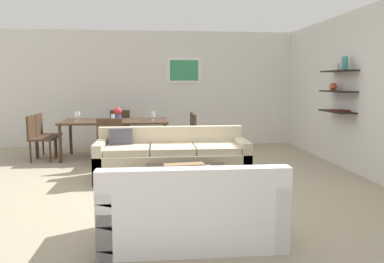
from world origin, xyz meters
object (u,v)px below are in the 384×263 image
at_px(loveseat_white, 191,210).
at_px(wine_glass_right_far, 153,114).
at_px(decorative_bowl, 183,167).
at_px(wine_glass_foot, 113,117).
at_px(apple_on_coffee_table, 168,170).
at_px(dining_table, 115,123).
at_px(wine_glass_left_near, 75,115).
at_px(sofa_beige, 172,159).
at_px(dining_chair_left_far, 45,132).
at_px(wine_glass_left_far, 78,114).
at_px(dining_chair_head, 120,127).
at_px(dining_chair_right_near, 189,133).
at_px(wine_glass_right_near, 153,115).
at_px(dining_chair_foot, 111,139).
at_px(centerpiece_vase, 118,113).
at_px(coffee_table, 188,186).
at_px(dining_chair_right_far, 187,130).
at_px(candle_jar, 208,168).
at_px(dining_chair_left_near, 38,135).
at_px(wine_glass_head, 117,113).

distance_m(loveseat_white, wine_glass_right_far, 4.40).
bearing_deg(decorative_bowl, wine_glass_foot, 114.97).
height_order(apple_on_coffee_table, wine_glass_foot, wine_glass_foot).
xyz_separation_m(dining_table, wine_glass_left_near, (-0.75, -0.13, 0.19)).
height_order(sofa_beige, apple_on_coffee_table, sofa_beige).
height_order(dining_chair_left_far, wine_glass_left_far, wine_glass_left_far).
bearing_deg(dining_chair_head, dining_chair_right_near, -38.48).
distance_m(dining_chair_left_far, wine_glass_right_far, 2.23).
relative_size(decorative_bowl, wine_glass_right_near, 1.86).
bearing_deg(decorative_bowl, dining_chair_head, 106.62).
height_order(wine_glass_left_far, wine_glass_right_near, wine_glass_left_far).
bearing_deg(dining_chair_foot, decorative_bowl, -60.10).
distance_m(dining_chair_head, wine_glass_right_far, 1.15).
relative_size(dining_chair_foot, wine_glass_left_far, 4.94).
bearing_deg(sofa_beige, dining_chair_right_near, 75.01).
bearing_deg(dining_chair_left_far, sofa_beige, -38.46).
xyz_separation_m(wine_glass_left_far, centerpiece_vase, (0.80, -0.13, 0.02)).
bearing_deg(wine_glass_left_far, dining_table, -9.64).
distance_m(coffee_table, wine_glass_left_near, 3.52).
distance_m(coffee_table, dining_table, 3.24).
bearing_deg(loveseat_white, sofa_beige, 91.64).
relative_size(dining_chair_left_far, wine_glass_foot, 5.39).
bearing_deg(dining_chair_right_far, dining_chair_head, 154.57).
height_order(apple_on_coffee_table, dining_chair_head, dining_chair_head).
distance_m(sofa_beige, loveseat_white, 2.47).
relative_size(dining_table, wine_glass_left_near, 11.57).
height_order(coffee_table, candle_jar, candle_jar).
bearing_deg(coffee_table, wine_glass_foot, 115.41).
relative_size(dining_chair_head, wine_glass_left_near, 4.87).
height_order(dining_chair_right_far, wine_glass_foot, wine_glass_foot).
bearing_deg(loveseat_white, wine_glass_left_far, 113.24).
distance_m(apple_on_coffee_table, wine_glass_foot, 2.84).
height_order(dining_chair_right_far, dining_chair_foot, same).
distance_m(sofa_beige, decorative_bowl, 1.17).
height_order(dining_chair_left_far, dining_chair_head, same).
bearing_deg(apple_on_coffee_table, candle_jar, 14.05).
relative_size(dining_chair_left_near, wine_glass_foot, 5.39).
bearing_deg(wine_glass_head, dining_chair_left_near, -154.67).
xyz_separation_m(dining_chair_head, wine_glass_head, (-0.00, -0.47, 0.35)).
bearing_deg(wine_glass_left_near, dining_chair_left_far, 152.86).
bearing_deg(wine_glass_right_far, wine_glass_left_near, -170.36).
bearing_deg(apple_on_coffee_table, dining_chair_foot, 113.38).
height_order(wine_glass_left_far, wine_glass_head, wine_glass_left_far).
xyz_separation_m(dining_table, dining_chair_foot, (0.00, -0.92, -0.19)).
distance_m(dining_chair_left_near, wine_glass_right_far, 2.26).
relative_size(sofa_beige, dining_chair_right_near, 2.69).
relative_size(loveseat_white, wine_glass_head, 10.78).
height_order(dining_table, wine_glass_foot, wine_glass_foot).
relative_size(sofa_beige, candle_jar, 26.99).
xyz_separation_m(decorative_bowl, wine_glass_left_far, (-1.89, 3.04, 0.45)).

